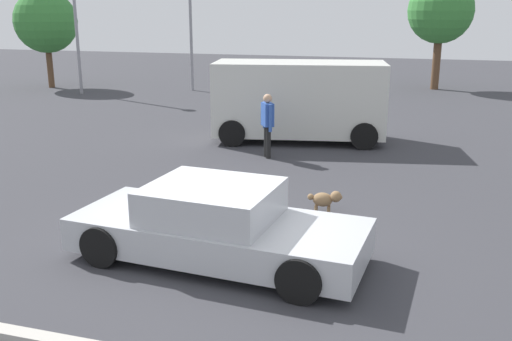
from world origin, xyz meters
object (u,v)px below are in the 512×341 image
object	(u,v)px
dog	(326,199)
van_white	(299,99)
sedan_foreground	(217,226)
pedestrian	(267,120)

from	to	relation	value
dog	van_white	size ratio (longest dim) A/B	0.13
sedan_foreground	van_white	world-z (taller)	van_white
dog	pedestrian	size ratio (longest dim) A/B	0.39
van_white	sedan_foreground	bearing A→B (deg)	-96.47
sedan_foreground	dog	xyz separation A→B (m)	(1.25, 2.55, -0.27)
sedan_foreground	pedestrian	size ratio (longest dim) A/B	2.76
sedan_foreground	van_white	distance (m)	8.63
pedestrian	sedan_foreground	bearing A→B (deg)	65.25
van_white	pedestrian	bearing A→B (deg)	-109.42
dog	sedan_foreground	bearing A→B (deg)	-122.09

